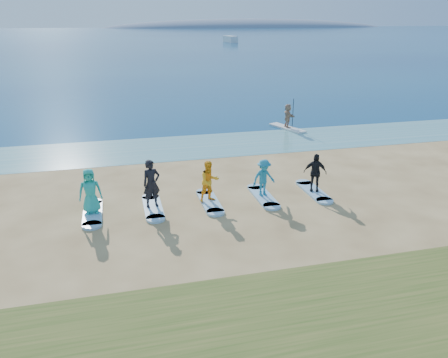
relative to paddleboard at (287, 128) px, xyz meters
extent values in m
plane|color=tan|center=(-8.22, -13.13, -0.06)|extent=(600.00, 600.00, 0.00)
plane|color=teal|center=(-8.22, -2.63, -0.05)|extent=(600.00, 600.00, 0.00)
plane|color=navy|center=(-8.22, 146.87, -0.05)|extent=(600.00, 600.00, 0.00)
ellipsoid|color=slate|center=(86.78, 286.87, -0.06)|extent=(220.00, 56.00, 18.00)
cube|color=silver|center=(0.00, 0.00, 0.00)|extent=(1.65, 3.06, 0.12)
imported|color=tan|center=(0.00, 0.00, 0.83)|extent=(0.46, 1.43, 1.54)
cube|color=silver|center=(23.28, 102.06, -0.06)|extent=(3.19, 6.10, 1.76)
cube|color=#8CBAD8|center=(-12.19, -10.78, -0.01)|extent=(0.70, 2.20, 0.09)
imported|color=teal|center=(-12.19, -10.78, 0.89)|extent=(0.87, 0.59, 1.73)
cube|color=#8CBAD8|center=(-9.92, -10.78, -0.01)|extent=(0.70, 2.20, 0.09)
imported|color=black|center=(-9.92, -10.78, 0.97)|extent=(0.79, 0.62, 1.89)
cube|color=#8CBAD8|center=(-7.66, -10.78, -0.01)|extent=(0.70, 2.20, 0.09)
imported|color=#FFA91A|center=(-7.66, -10.78, 0.86)|extent=(0.94, 0.81, 1.66)
cube|color=#8CBAD8|center=(-5.40, -10.78, -0.01)|extent=(0.70, 2.20, 0.09)
imported|color=teal|center=(-5.40, -10.78, 0.81)|extent=(1.10, 0.77, 1.55)
cube|color=#8CBAD8|center=(-3.13, -10.78, -0.01)|extent=(0.70, 2.20, 0.09)
imported|color=black|center=(-3.13, -10.78, 0.84)|extent=(1.03, 0.73, 1.62)
camera|label=1|loc=(-11.03, -26.53, 6.96)|focal=35.00mm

